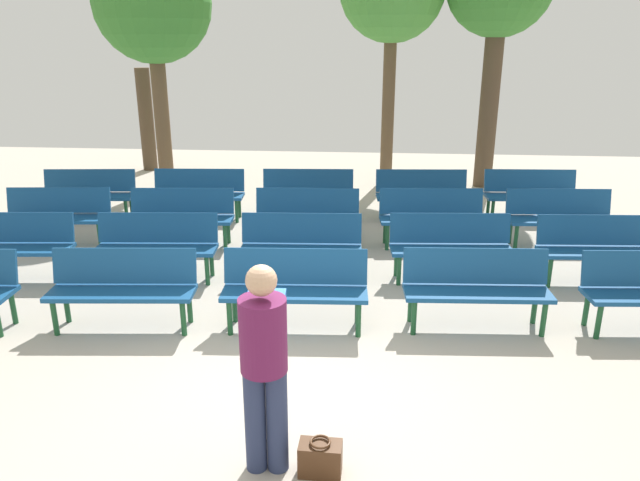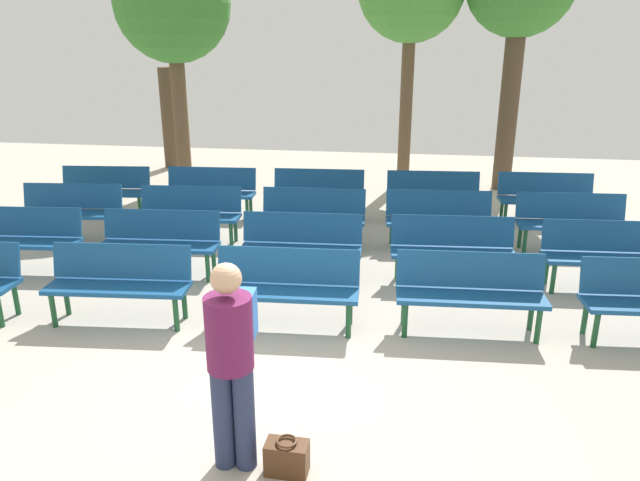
# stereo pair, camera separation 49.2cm
# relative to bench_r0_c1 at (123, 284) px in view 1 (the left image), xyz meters

# --- Properties ---
(ground_plane) EXTENTS (24.49, 24.49, 0.00)m
(ground_plane) POSITION_rel_bench_r0_c1_xyz_m (2.06, -1.43, -0.50)
(ground_plane) COLOR #B2A899
(bench_r0_c1) EXTENTS (1.63, 0.61, 0.87)m
(bench_r0_c1) POSITION_rel_bench_r0_c1_xyz_m (0.00, 0.00, 0.00)
(bench_r0_c1) COLOR navy
(bench_r0_c1) RESTS_ON ground_plane
(bench_r0_c2) EXTENTS (1.62, 0.56, 0.87)m
(bench_r0_c2) POSITION_rel_bench_r0_c1_xyz_m (1.90, 0.15, 0.00)
(bench_r0_c2) COLOR navy
(bench_r0_c2) RESTS_ON ground_plane
(bench_r0_c3) EXTENTS (1.62, 0.57, 0.87)m
(bench_r0_c3) POSITION_rel_bench_r0_c1_xyz_m (3.90, 0.33, 0.00)
(bench_r0_c3) COLOR navy
(bench_r0_c3) RESTS_ON ground_plane
(bench_r1_c0) EXTENTS (1.63, 0.61, 0.87)m
(bench_r1_c0) POSITION_rel_bench_r0_c1_xyz_m (-2.04, 1.25, 0.00)
(bench_r1_c0) COLOR navy
(bench_r1_c0) RESTS_ON ground_plane
(bench_r1_c1) EXTENTS (1.63, 0.60, 0.87)m
(bench_r1_c1) POSITION_rel_bench_r0_c1_xyz_m (-0.11, 1.40, 0.00)
(bench_r1_c1) COLOR navy
(bench_r1_c1) RESTS_ON ground_plane
(bench_r1_c2) EXTENTS (1.62, 0.56, 0.87)m
(bench_r1_c2) POSITION_rel_bench_r0_c1_xyz_m (1.81, 1.54, 0.00)
(bench_r1_c2) COLOR navy
(bench_r1_c2) RESTS_ON ground_plane
(bench_r1_c3) EXTENTS (1.63, 0.59, 0.87)m
(bench_r1_c3) POSITION_rel_bench_r0_c1_xyz_m (3.79, 1.71, 0.00)
(bench_r1_c3) COLOR navy
(bench_r1_c3) RESTS_ON ground_plane
(bench_r1_c4) EXTENTS (1.63, 0.58, 0.87)m
(bench_r1_c4) POSITION_rel_bench_r0_c1_xyz_m (5.74, 1.79, 0.00)
(bench_r1_c4) COLOR navy
(bench_r1_c4) RESTS_ON ground_plane
(bench_r2_c0) EXTENTS (1.64, 0.63, 0.87)m
(bench_r2_c0) POSITION_rel_bench_r0_c1_xyz_m (-2.13, 2.64, 0.00)
(bench_r2_c0) COLOR navy
(bench_r2_c0) RESTS_ON ground_plane
(bench_r2_c1) EXTENTS (1.63, 0.59, 0.87)m
(bench_r2_c1) POSITION_rel_bench_r0_c1_xyz_m (-0.19, 2.76, 0.00)
(bench_r2_c1) COLOR navy
(bench_r2_c1) RESTS_ON ground_plane
(bench_r2_c2) EXTENTS (1.62, 0.56, 0.87)m
(bench_r2_c2) POSITION_rel_bench_r0_c1_xyz_m (1.75, 2.92, 0.00)
(bench_r2_c2) COLOR navy
(bench_r2_c2) RESTS_ON ground_plane
(bench_r2_c3) EXTENTS (1.63, 0.61, 0.87)m
(bench_r2_c3) POSITION_rel_bench_r0_c1_xyz_m (3.66, 3.07, 0.00)
(bench_r2_c3) COLOR navy
(bench_r2_c3) RESTS_ON ground_plane
(bench_r2_c4) EXTENTS (1.63, 0.58, 0.87)m
(bench_r2_c4) POSITION_rel_bench_r0_c1_xyz_m (5.62, 3.21, 0.00)
(bench_r2_c4) COLOR navy
(bench_r2_c4) RESTS_ON ground_plane
(bench_r3_c0) EXTENTS (1.64, 0.64, 0.87)m
(bench_r3_c0) POSITION_rel_bench_r0_c1_xyz_m (-2.25, 3.98, 0.00)
(bench_r3_c0) COLOR navy
(bench_r3_c0) RESTS_ON ground_plane
(bench_r3_c1) EXTENTS (1.63, 0.58, 0.87)m
(bench_r3_c1) POSITION_rel_bench_r0_c1_xyz_m (-0.32, 4.18, 0.00)
(bench_r3_c1) COLOR navy
(bench_r3_c1) RESTS_ON ground_plane
(bench_r3_c2) EXTENTS (1.63, 0.58, 0.87)m
(bench_r3_c2) POSITION_rel_bench_r0_c1_xyz_m (1.61, 4.32, 0.00)
(bench_r3_c2) COLOR navy
(bench_r3_c2) RESTS_ON ground_plane
(bench_r3_c3) EXTENTS (1.63, 0.60, 0.87)m
(bench_r3_c3) POSITION_rel_bench_r0_c1_xyz_m (3.61, 4.46, 0.00)
(bench_r3_c3) COLOR navy
(bench_r3_c3) RESTS_ON ground_plane
(bench_r3_c4) EXTENTS (1.62, 0.57, 0.87)m
(bench_r3_c4) POSITION_rel_bench_r0_c1_xyz_m (5.53, 4.62, 0.00)
(bench_r3_c4) COLOR navy
(bench_r3_c4) RESTS_ON ground_plane
(tree_2) EXTENTS (2.32, 2.32, 4.87)m
(tree_2) POSITION_rel_bench_r0_c1_xyz_m (-1.66, 6.37, 3.16)
(tree_2) COLOR brown
(tree_2) RESTS_ON ground_plane
(tree_3) EXTENTS (0.34, 0.34, 2.40)m
(tree_3) POSITION_rel_bench_r0_c1_xyz_m (-2.67, 8.14, 0.70)
(tree_3) COLOR #4C3A28
(tree_3) RESTS_ON ground_plane
(visitor_with_backpack) EXTENTS (0.36, 0.54, 1.65)m
(visitor_with_backpack) POSITION_rel_bench_r0_c1_xyz_m (1.98, -2.17, 0.43)
(visitor_with_backpack) COLOR navy
(visitor_with_backpack) RESTS_ON ground_plane
(handbag) EXTENTS (0.33, 0.19, 0.29)m
(handbag) POSITION_rel_bench_r0_c1_xyz_m (2.39, -2.23, -0.37)
(handbag) COLOR #4C2D19
(handbag) RESTS_ON ground_plane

